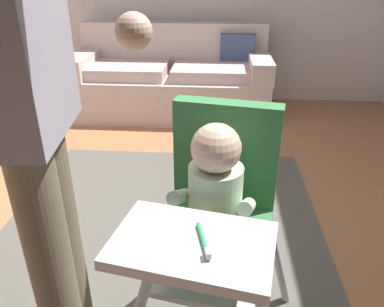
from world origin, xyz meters
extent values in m
cube|color=#A66E47|center=(0.00, 0.00, -0.05)|extent=(5.93, 6.48, 0.10)
cube|color=#58554C|center=(0.04, -0.35, 0.00)|extent=(1.82, 2.58, 0.01)
cube|color=beige|center=(-0.15, 1.89, 0.20)|extent=(1.91, 0.84, 0.40)
cube|color=beige|center=(-0.15, 2.22, 0.63)|extent=(1.91, 0.22, 0.46)
cube|color=beige|center=(-1.01, 1.89, 0.50)|extent=(0.20, 0.84, 0.20)
cube|color=beige|center=(0.72, 1.89, 0.50)|extent=(0.20, 0.84, 0.20)
cube|color=beige|center=(-0.55, 1.84, 0.46)|extent=(0.74, 0.60, 0.11)
cube|color=beige|center=(0.26, 1.84, 0.46)|extent=(0.74, 0.60, 0.11)
cube|color=#3D4C75|center=(0.51, 2.09, 0.60)|extent=(0.35, 0.14, 0.34)
cylinder|color=silver|center=(0.17, -0.47, 0.26)|extent=(0.14, 0.19, 0.53)
cylinder|color=silver|center=(0.60, -0.55, 0.26)|extent=(0.19, 0.14, 0.53)
cube|color=#3A7D46|center=(0.34, -0.73, 0.55)|extent=(0.42, 0.42, 0.05)
cube|color=#3A7D46|center=(0.37, -0.58, 0.76)|extent=(0.37, 0.14, 0.37)
cube|color=silver|center=(0.29, -1.01, 0.71)|extent=(0.44, 0.33, 0.03)
cube|color=silver|center=(0.32, -0.83, 0.35)|extent=(0.41, 0.17, 0.02)
cylinder|color=#B9DBB1|center=(0.34, -0.74, 0.68)|extent=(0.20, 0.20, 0.22)
sphere|color=beige|center=(0.34, -0.75, 0.86)|extent=(0.15, 0.15, 0.15)
cylinder|color=#B9DBB1|center=(0.23, -0.76, 0.69)|extent=(0.07, 0.15, 0.10)
cylinder|color=#B9DBB1|center=(0.44, -0.80, 0.69)|extent=(0.07, 0.15, 0.10)
cylinder|color=#38A366|center=(0.32, -1.02, 0.73)|extent=(0.04, 0.13, 0.01)
cube|color=white|center=(0.33, -1.07, 0.74)|extent=(0.02, 0.03, 0.02)
cylinder|color=#73634D|center=(-0.18, -0.86, 0.45)|extent=(0.14, 0.14, 0.91)
cylinder|color=#73634D|center=(-0.20, -0.74, 0.45)|extent=(0.14, 0.14, 0.91)
cube|color=#9A92A1|center=(-0.19, -0.80, 1.21)|extent=(0.25, 0.42, 0.60)
sphere|color=beige|center=(0.16, -0.93, 1.21)|extent=(0.08, 0.08, 0.08)
cylinder|color=#9A92A1|center=(-0.22, -0.56, 1.21)|extent=(0.07, 0.07, 0.54)
camera|label=1|loc=(0.34, -1.74, 1.32)|focal=34.86mm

